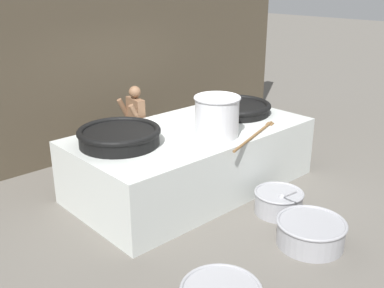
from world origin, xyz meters
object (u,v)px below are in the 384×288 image
object	(u,v)px
stock_pot	(217,116)
prep_bowl_vegetables	(279,201)
giant_wok_far	(235,107)
giant_wok_near	(119,136)
cook	(136,124)
prep_bowl_extra	(311,232)

from	to	relation	value
stock_pot	prep_bowl_vegetables	distance (m)	1.51
giant_wok_far	giant_wok_near	bearing A→B (deg)	178.34
giant_wok_far	prep_bowl_vegetables	xyz separation A→B (m)	(-0.81, -1.60, -0.90)
giant_wok_near	stock_pot	bearing A→B (deg)	-28.57
cook	giant_wok_far	bearing A→B (deg)	147.22
giant_wok_near	cook	xyz separation A→B (m)	(1.04, 1.06, -0.32)
prep_bowl_vegetables	prep_bowl_extra	distance (m)	0.86
cook	prep_bowl_extra	bearing A→B (deg)	100.21
giant_wok_near	prep_bowl_extra	distance (m)	2.86
stock_pot	giant_wok_far	bearing A→B (deg)	29.38
giant_wok_near	cook	bearing A→B (deg)	45.61
cook	prep_bowl_vegetables	world-z (taller)	cook
giant_wok_far	prep_bowl_extra	xyz separation A→B (m)	(-1.18, -2.37, -0.89)
giant_wok_near	giant_wok_far	bearing A→B (deg)	-1.66
prep_bowl_vegetables	stock_pot	bearing A→B (deg)	105.71
giant_wok_far	prep_bowl_vegetables	distance (m)	2.00
stock_pot	prep_bowl_extra	size ratio (longest dim) A/B	0.78
cook	prep_bowl_extra	xyz separation A→B (m)	(0.12, -3.50, -0.61)
giant_wok_far	prep_bowl_extra	world-z (taller)	giant_wok_far
cook	prep_bowl_extra	distance (m)	3.56
stock_pot	prep_bowl_extra	world-z (taller)	stock_pot
giant_wok_near	prep_bowl_extra	world-z (taller)	giant_wok_near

